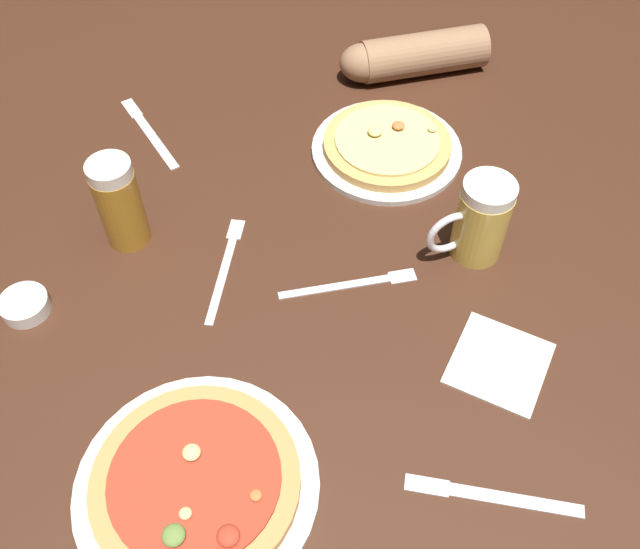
# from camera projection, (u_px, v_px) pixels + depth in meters

# --- Properties ---
(ground_plane) EXTENTS (2.40, 2.40, 0.03)m
(ground_plane) POSITION_uv_depth(u_px,v_px,m) (320.00, 287.00, 1.18)
(ground_plane) COLOR #3D2114
(pizza_plate_near) EXTENTS (0.33, 0.33, 0.05)m
(pizza_plate_near) POSITION_uv_depth(u_px,v_px,m) (195.00, 483.00, 0.94)
(pizza_plate_near) COLOR silver
(pizza_plate_near) RESTS_ON ground_plane
(pizza_plate_far) EXTENTS (0.29, 0.29, 0.05)m
(pizza_plate_far) POSITION_uv_depth(u_px,v_px,m) (388.00, 146.00, 1.35)
(pizza_plate_far) COLOR silver
(pizza_plate_far) RESTS_ON ground_plane
(beer_mug_dark) EXTENTS (0.14, 0.09, 0.15)m
(beer_mug_dark) POSITION_uv_depth(u_px,v_px,m) (480.00, 221.00, 1.15)
(beer_mug_dark) COLOR gold
(beer_mug_dark) RESTS_ON ground_plane
(beer_mug_amber) EXTENTS (0.08, 0.13, 0.17)m
(beer_mug_amber) POSITION_uv_depth(u_px,v_px,m) (119.00, 201.00, 1.17)
(beer_mug_amber) COLOR #B27A23
(beer_mug_amber) RESTS_ON ground_plane
(ramekin_sauce) EXTENTS (0.08, 0.08, 0.03)m
(ramekin_sauce) POSITION_uv_depth(u_px,v_px,m) (25.00, 304.00, 1.13)
(ramekin_sauce) COLOR white
(ramekin_sauce) RESTS_ON ground_plane
(napkin_folded) EXTENTS (0.19, 0.19, 0.01)m
(napkin_folded) POSITION_uv_depth(u_px,v_px,m) (499.00, 363.00, 1.07)
(napkin_folded) COLOR silver
(napkin_folded) RESTS_ON ground_plane
(fork_left) EXTENTS (0.23, 0.07, 0.01)m
(fork_left) POSITION_uv_depth(u_px,v_px,m) (351.00, 284.00, 1.16)
(fork_left) COLOR silver
(fork_left) RESTS_ON ground_plane
(knife_right) EXTENTS (0.24, 0.06, 0.01)m
(knife_right) POSITION_uv_depth(u_px,v_px,m) (491.00, 497.00, 0.94)
(knife_right) COLOR silver
(knife_right) RESTS_ON ground_plane
(fork_spare) EXTENTS (0.05, 0.23, 0.01)m
(fork_spare) POSITION_uv_depth(u_px,v_px,m) (225.00, 266.00, 1.19)
(fork_spare) COLOR silver
(fork_spare) RESTS_ON ground_plane
(knife_spare) EXTENTS (0.14, 0.21, 0.01)m
(knife_spare) POSITION_uv_depth(u_px,v_px,m) (150.00, 131.00, 1.40)
(knife_spare) COLOR silver
(knife_spare) RESTS_ON ground_plane
(diner_arm) EXTENTS (0.32, 0.15, 0.09)m
(diner_arm) POSITION_uv_depth(u_px,v_px,m) (411.00, 56.00, 1.48)
(diner_arm) COLOR #936B4C
(diner_arm) RESTS_ON ground_plane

